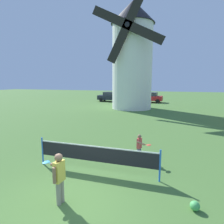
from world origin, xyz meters
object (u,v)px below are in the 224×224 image
at_px(parked_car_black, 111,97).
at_px(player_near, 59,175).
at_px(windmill, 132,55).
at_px(stray_ball, 195,206).
at_px(parked_car_red, 150,97).
at_px(tennis_net, 96,154).
at_px(player_far, 140,146).

bearing_deg(parked_car_black, player_near, -75.47).
relative_size(windmill, player_near, 9.01).
relative_size(stray_ball, parked_car_red, 0.06).
xyz_separation_m(tennis_net, parked_car_black, (-6.86, 23.56, 0.13)).
bearing_deg(tennis_net, player_near, -97.18).
bearing_deg(windmill, parked_car_red, 79.71).
relative_size(windmill, parked_car_black, 2.91).
height_order(parked_car_black, parked_car_red, same).
bearing_deg(windmill, player_far, -77.08).
height_order(windmill, player_near, windmill).
bearing_deg(stray_ball, parked_car_red, 98.81).
bearing_deg(parked_car_black, parked_car_red, 7.26).
height_order(windmill, stray_ball, windmill).
bearing_deg(parked_car_black, player_far, -69.49).
distance_m(windmill, stray_ball, 19.67).
bearing_deg(player_far, tennis_net, -130.50).
bearing_deg(parked_car_black, stray_ball, -67.80).
relative_size(windmill, parked_car_red, 3.26).
distance_m(stray_ball, parked_car_red, 25.85).
height_order(windmill, parked_car_black, windmill).
xyz_separation_m(player_far, parked_car_black, (-8.22, 21.97, 0.19)).
xyz_separation_m(player_near, parked_car_red, (-0.47, 26.31, 0.00)).
bearing_deg(tennis_net, parked_car_red, 91.68).
xyz_separation_m(windmill, player_near, (1.86, -18.65, -5.54)).
bearing_deg(player_near, tennis_net, 82.82).
bearing_deg(player_near, windmill, 95.69).
bearing_deg(parked_car_red, windmill, -100.29).
bearing_deg(windmill, stray_ball, -73.34).
relative_size(player_far, parked_car_red, 0.28).
height_order(player_near, parked_car_red, parked_car_red).
bearing_deg(stray_ball, player_near, -167.53).
height_order(player_far, stray_ball, player_far).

